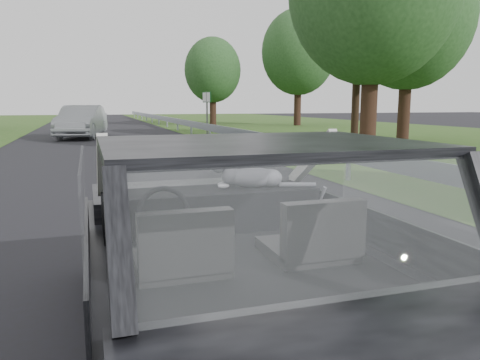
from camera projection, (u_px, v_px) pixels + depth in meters
ground at (236, 355)px, 3.08m from camera, size 140.00×140.00×0.00m
subject_car at (236, 249)px, 2.97m from camera, size 1.80×4.00×1.45m
dashboard at (211, 209)px, 3.53m from camera, size 1.58×0.45×0.30m
driver_seat at (182, 244)px, 2.55m from camera, size 0.50×0.72×0.42m
passenger_seat at (314, 232)px, 2.79m from camera, size 0.50×0.72×0.42m
steering_wheel at (164, 212)px, 3.12m from camera, size 0.36×0.36×0.04m
cat at (253, 176)px, 3.59m from camera, size 0.61×0.31×0.26m
guardrail at (273, 140)px, 13.69m from camera, size 0.05×90.00×0.32m
other_car at (82, 122)px, 22.40m from camera, size 2.76×5.02×1.56m
highway_sign at (207, 114)px, 23.73m from camera, size 0.28×0.89×2.22m
utility_pole at (358, 31)px, 16.11m from camera, size 0.31×0.31×8.20m
tree_0 at (372, 25)px, 14.60m from camera, size 5.50×5.50×8.10m
tree_1 at (408, 46)px, 20.04m from camera, size 6.78×6.78×8.15m
tree_2 at (213, 83)px, 34.42m from camera, size 5.27×5.27×6.25m
tree_3 at (298, 69)px, 34.59m from camera, size 7.18×7.18×8.27m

